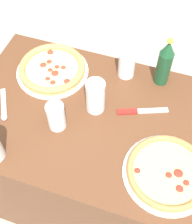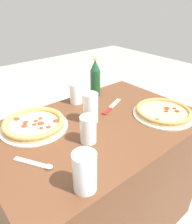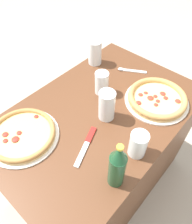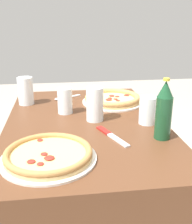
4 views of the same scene
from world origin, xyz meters
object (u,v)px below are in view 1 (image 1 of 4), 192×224
(pizza_salami, at_px, (52,69))
(knife, at_px, (140,111))
(spoon, at_px, (4,108))
(pizza_margherita, at_px, (167,172))
(beer_bottle, at_px, (165,63))
(glass_orange_juice, at_px, (127,66))
(glass_cola, at_px, (56,117))
(glass_red_wine, at_px, (95,98))

(pizza_salami, bearing_deg, knife, -11.56)
(pizza_salami, relative_size, spoon, 2.07)
(pizza_margherita, bearing_deg, beer_bottle, 104.84)
(pizza_salami, relative_size, glass_orange_juice, 2.70)
(pizza_margherita, distance_m, glass_orange_juice, 0.51)
(pizza_salami, xyz_separation_m, beer_bottle, (0.48, 0.11, 0.09))
(glass_cola, distance_m, glass_orange_juice, 0.40)
(glass_red_wine, relative_size, beer_bottle, 0.64)
(glass_orange_juice, xyz_separation_m, beer_bottle, (0.16, 0.01, 0.06))
(pizza_margherita, bearing_deg, glass_orange_juice, 122.73)
(pizza_margherita, relative_size, glass_red_wine, 2.09)
(pizza_salami, distance_m, spoon, 0.28)
(pizza_salami, relative_size, beer_bottle, 1.37)
(glass_cola, relative_size, glass_red_wine, 0.81)
(pizza_salami, distance_m, beer_bottle, 0.50)
(glass_orange_juice, bearing_deg, glass_cola, -117.66)
(glass_cola, distance_m, knife, 0.35)
(pizza_salami, height_order, knife, pizza_salami)
(pizza_margherita, xyz_separation_m, spoon, (-0.71, 0.07, -0.01))
(pizza_salami, distance_m, glass_orange_juice, 0.34)
(glass_cola, bearing_deg, pizza_salami, 117.25)
(pizza_salami, xyz_separation_m, spoon, (-0.11, -0.26, -0.02))
(pizza_margherita, xyz_separation_m, beer_bottle, (-0.12, 0.44, 0.10))
(glass_cola, xyz_separation_m, spoon, (-0.25, 0.00, -0.05))
(glass_orange_juice, bearing_deg, beer_bottle, 3.93)
(beer_bottle, xyz_separation_m, spoon, (-0.59, -0.36, -0.11))
(glass_red_wine, relative_size, spoon, 0.98)
(beer_bottle, relative_size, spoon, 1.51)
(knife, bearing_deg, glass_orange_juice, 121.70)
(spoon, bearing_deg, beer_bottle, 31.55)
(glass_red_wine, bearing_deg, beer_bottle, 46.04)
(knife, bearing_deg, pizza_margherita, -56.50)
(pizza_salami, bearing_deg, glass_orange_juice, 16.56)
(glass_orange_juice, distance_m, glass_red_wine, 0.24)
(glass_orange_juice, xyz_separation_m, knife, (0.11, -0.18, -0.05))
(pizza_margherita, xyz_separation_m, glass_red_wine, (-0.34, 0.20, 0.05))
(knife, relative_size, spoon, 1.31)
(pizza_margherita, bearing_deg, knife, 123.50)
(knife, bearing_deg, glass_red_wine, -167.50)
(glass_cola, height_order, beer_bottle, beer_bottle)
(beer_bottle, bearing_deg, glass_cola, -133.21)
(glass_red_wine, distance_m, knife, 0.20)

